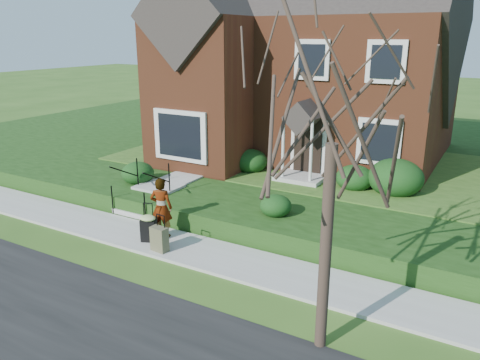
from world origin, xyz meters
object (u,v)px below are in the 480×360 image
Objects in this scene: suitcase_black at (148,227)px; front_steps at (150,196)px; suitcase_olive at (159,239)px; tree_verge at (333,122)px; woman at (161,208)px.

front_steps is at bearing 106.16° from suitcase_black.
tree_verge is (4.90, -1.49, 3.69)m from suitcase_olive.
tree_verge reaches higher than front_steps.
suitcase_black reaches higher than suitcase_olive.
front_steps reaches higher than suitcase_olive.
woman is 6.67m from tree_verge.
tree_verge is (5.52, -1.80, 3.60)m from suitcase_black.
suitcase_olive is at bearing -49.57° from suitcase_black.
suitcase_black is (1.66, -2.03, 0.02)m from front_steps.
tree_verge reaches higher than suitcase_olive.
front_steps is 2.62m from suitcase_black.
suitcase_olive is (0.62, -0.31, -0.09)m from suitcase_black.
tree_verge is at bearing -41.17° from suitcase_black.
tree_verge is (7.18, -3.83, 3.62)m from front_steps.
suitcase_olive is 6.31m from tree_verge.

